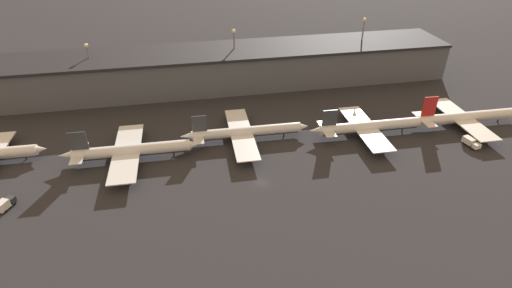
{
  "coord_description": "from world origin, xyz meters",
  "views": [
    {
      "loc": [
        -21.01,
        -98.72,
        77.79
      ],
      "look_at": [
        0.95,
        13.75,
        6.0
      ],
      "focal_mm": 28.0,
      "sensor_mm": 36.0,
      "label": 1
    }
  ],
  "objects_px": {
    "airplane_4": "(466,117)",
    "service_vehicle_1": "(5,204)",
    "airplane_1": "(131,151)",
    "airplane_2": "(245,132)",
    "service_vehicle_2": "(471,142)",
    "airplane_3": "(369,127)"
  },
  "relations": [
    {
      "from": "airplane_4",
      "to": "service_vehicle_1",
      "type": "xyz_separation_m",
      "value": [
        -161.95,
        -19.13,
        -1.76
      ]
    },
    {
      "from": "service_vehicle_1",
      "to": "airplane_3",
      "type": "bearing_deg",
      "value": -54.72
    },
    {
      "from": "airplane_2",
      "to": "airplane_1",
      "type": "bearing_deg",
      "value": -171.25
    },
    {
      "from": "airplane_1",
      "to": "airplane_2",
      "type": "height_order",
      "value": "airplane_1"
    },
    {
      "from": "airplane_2",
      "to": "airplane_4",
      "type": "height_order",
      "value": "airplane_4"
    },
    {
      "from": "airplane_1",
      "to": "service_vehicle_1",
      "type": "relative_size",
      "value": 7.48
    },
    {
      "from": "service_vehicle_1",
      "to": "airplane_4",
      "type": "bearing_deg",
      "value": -57.08
    },
    {
      "from": "airplane_1",
      "to": "service_vehicle_2",
      "type": "height_order",
      "value": "airplane_1"
    },
    {
      "from": "airplane_3",
      "to": "airplane_4",
      "type": "height_order",
      "value": "airplane_4"
    },
    {
      "from": "airplane_1",
      "to": "service_vehicle_2",
      "type": "distance_m",
      "value": 121.01
    },
    {
      "from": "airplane_3",
      "to": "airplane_1",
      "type": "bearing_deg",
      "value": -178.83
    },
    {
      "from": "airplane_2",
      "to": "service_vehicle_2",
      "type": "relative_size",
      "value": 6.85
    },
    {
      "from": "airplane_3",
      "to": "service_vehicle_1",
      "type": "xyz_separation_m",
      "value": [
        -121.31,
        -19.41,
        -1.73
      ]
    },
    {
      "from": "airplane_2",
      "to": "airplane_4",
      "type": "xyz_separation_m",
      "value": [
        87.03,
        -5.63,
        0.23
      ]
    },
    {
      "from": "airplane_2",
      "to": "service_vehicle_1",
      "type": "relative_size",
      "value": 7.6
    },
    {
      "from": "service_vehicle_1",
      "to": "service_vehicle_2",
      "type": "relative_size",
      "value": 0.9
    },
    {
      "from": "airplane_2",
      "to": "service_vehicle_1",
      "type": "distance_m",
      "value": 78.92
    },
    {
      "from": "airplane_4",
      "to": "service_vehicle_2",
      "type": "distance_m",
      "value": 16.32
    },
    {
      "from": "airplane_3",
      "to": "airplane_2",
      "type": "bearing_deg",
      "value": 174.53
    },
    {
      "from": "airplane_2",
      "to": "airplane_3",
      "type": "bearing_deg",
      "value": -5.47
    },
    {
      "from": "airplane_4",
      "to": "airplane_1",
      "type": "bearing_deg",
      "value": -178.98
    },
    {
      "from": "airplane_1",
      "to": "airplane_4",
      "type": "distance_m",
      "value": 127.57
    }
  ]
}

